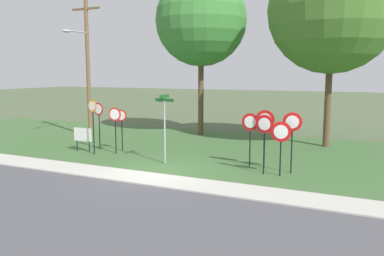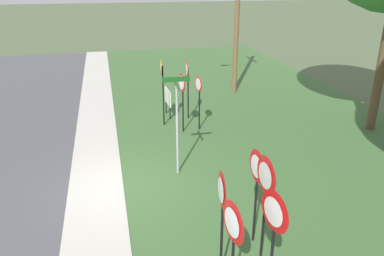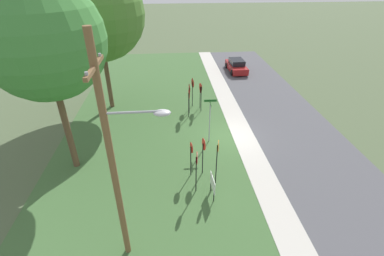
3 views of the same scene
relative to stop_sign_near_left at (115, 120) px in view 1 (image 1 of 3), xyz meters
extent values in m
plane|color=#4C5B3D|center=(3.84, -2.60, -1.76)|extent=(160.00, 160.00, 0.00)
cube|color=#4C4C51|center=(3.84, -7.40, -1.75)|extent=(44.00, 6.40, 0.01)
cube|color=#BCB7AD|center=(3.84, -3.40, -1.73)|extent=(44.00, 1.60, 0.06)
cube|color=#3D6033|center=(3.84, 3.40, -1.74)|extent=(44.00, 12.00, 0.04)
cylinder|color=black|center=(0.00, 0.03, -0.67)|extent=(0.06, 0.06, 2.08)
cylinder|color=red|center=(0.00, -0.01, 0.32)|extent=(0.68, 0.12, 0.69)
cylinder|color=white|center=(0.00, -0.03, 0.32)|extent=(0.53, 0.08, 0.54)
cylinder|color=black|center=(-1.45, 0.55, -0.59)|extent=(0.06, 0.06, 2.25)
cylinder|color=red|center=(-1.45, 0.51, 0.49)|extent=(0.66, 0.08, 0.66)
cylinder|color=white|center=(-1.45, 0.50, 0.49)|extent=(0.51, 0.05, 0.51)
cylinder|color=black|center=(-0.09, 0.72, -0.74)|extent=(0.06, 0.06, 1.95)
cylinder|color=red|center=(-0.09, 0.68, 0.19)|extent=(0.60, 0.12, 0.61)
cylinder|color=white|center=(-0.09, 0.66, 0.19)|extent=(0.47, 0.08, 0.47)
cylinder|color=black|center=(-0.89, -0.61, -0.46)|extent=(0.06, 0.06, 2.52)
cylinder|color=orange|center=(-0.89, -0.65, 0.76)|extent=(0.62, 0.14, 0.63)
cylinder|color=white|center=(-0.89, -0.67, 0.76)|extent=(0.48, 0.10, 0.49)
cylinder|color=black|center=(8.63, -0.81, -0.78)|extent=(0.06, 0.06, 1.88)
cone|color=red|center=(8.63, -0.85, 0.08)|extent=(0.82, 0.16, 0.82)
cone|color=white|center=(8.63, -0.87, 0.08)|extent=(0.55, 0.10, 0.56)
cylinder|color=black|center=(7.04, 0.27, -0.68)|extent=(0.06, 0.06, 2.06)
cone|color=red|center=(7.04, 0.23, 0.27)|extent=(0.77, 0.07, 0.77)
cone|color=white|center=(7.04, 0.21, 0.27)|extent=(0.52, 0.05, 0.52)
cylinder|color=black|center=(7.96, -0.82, -0.64)|extent=(0.06, 0.06, 2.15)
cone|color=red|center=(7.96, -0.86, 0.36)|extent=(0.75, 0.09, 0.75)
cone|color=white|center=(7.96, -0.88, 0.36)|extent=(0.51, 0.06, 0.51)
cylinder|color=black|center=(8.94, -0.18, -0.61)|extent=(0.06, 0.06, 2.22)
cone|color=red|center=(8.94, -0.22, 0.42)|extent=(0.77, 0.18, 0.78)
cone|color=white|center=(8.94, -0.25, 0.42)|extent=(0.52, 0.12, 0.53)
cylinder|color=black|center=(7.71, 0.19, -0.61)|extent=(0.06, 0.06, 2.21)
cone|color=red|center=(7.71, 0.15, 0.41)|extent=(0.82, 0.08, 0.82)
cone|color=silver|center=(7.71, 0.13, 0.41)|extent=(0.56, 0.05, 0.56)
cylinder|color=#9EA0A8|center=(3.37, -0.84, -0.30)|extent=(0.07, 0.07, 2.83)
cylinder|color=#9EA0A8|center=(3.37, -0.84, 1.13)|extent=(0.09, 0.09, 0.03)
cube|color=#19511E|center=(3.37, -0.84, 1.19)|extent=(0.96, 0.05, 0.15)
cube|color=#19511E|center=(3.37, -0.84, 1.36)|extent=(0.05, 0.82, 0.15)
cylinder|color=brown|center=(-4.81, 3.82, 2.88)|extent=(0.24, 0.24, 9.20)
cube|color=brown|center=(-4.81, 3.82, 6.38)|extent=(2.10, 0.12, 0.12)
cylinder|color=gray|center=(-5.66, 3.82, 6.48)|extent=(0.09, 0.09, 0.10)
cylinder|color=gray|center=(-3.96, 3.82, 6.48)|extent=(0.09, 0.09, 0.10)
cylinder|color=#9EA0A8|center=(-4.81, 2.91, 4.91)|extent=(0.08, 1.80, 0.08)
ellipsoid|color=#B7B7BC|center=(-4.81, 2.01, 4.85)|extent=(0.40, 0.56, 0.18)
cylinder|color=black|center=(-2.29, -0.28, -1.44)|extent=(0.05, 0.05, 0.55)
cylinder|color=black|center=(-1.52, -0.24, -1.44)|extent=(0.05, 0.05, 0.55)
cube|color=white|center=(-1.90, -0.26, -0.82)|extent=(1.10, 0.09, 0.70)
cylinder|color=brown|center=(1.41, 7.60, 1.29)|extent=(0.36, 0.36, 6.01)
sphere|color=#3D7F38|center=(1.41, 7.60, 5.77)|extent=(5.91, 5.91, 5.91)
cylinder|color=brown|center=(9.54, 6.73, 1.17)|extent=(0.36, 0.36, 5.77)
sphere|color=#47752D|center=(9.54, 6.73, 5.79)|extent=(6.91, 6.91, 6.91)
camera|label=1|loc=(11.94, -16.15, 2.38)|focal=36.51mm
camera|label=2|loc=(14.02, -2.83, 4.20)|focal=35.82mm
camera|label=3|loc=(-12.53, 1.76, 8.84)|focal=25.81mm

